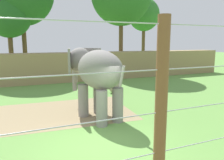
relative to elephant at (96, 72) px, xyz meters
name	(u,v)px	position (x,y,z in m)	size (l,w,h in m)	color
ground_plane	(101,145)	(-0.79, -2.80, -2.08)	(120.00, 120.00, 0.00)	#609342
dirt_patch	(63,112)	(-1.30, 1.25, -2.08)	(6.55, 4.47, 0.01)	#937F5B
embankment_wall	(49,68)	(-0.79, 10.06, -0.84)	(36.00, 1.80, 2.49)	#997F56
elephant	(96,72)	(0.00, 0.00, 0.00)	(2.21, 4.16, 3.14)	gray
enrichment_ball	(115,87)	(2.74, 4.16, -1.67)	(0.81, 0.81, 0.81)	gray
cable_fence	(164,125)	(-0.83, -6.26, -0.14)	(12.36, 0.22, 3.86)	brown
tree_far_left	(8,14)	(-3.70, 14.54, 3.90)	(4.27, 4.27, 8.26)	brown
tree_left_of_centre	(144,15)	(12.78, 17.35, 4.84)	(4.12, 4.12, 9.14)	brown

